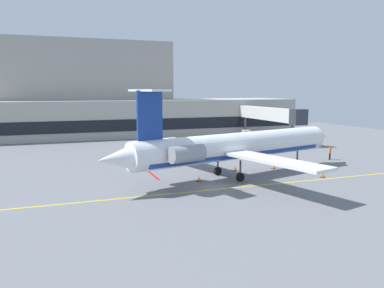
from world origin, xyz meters
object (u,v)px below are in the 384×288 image
Objects in this scene: baggage_tug at (234,147)px; pushback_tractor at (247,137)px; marshaller at (330,152)px; regional_jet at (234,146)px.

pushback_tractor is (7.04, 8.81, 0.13)m from baggage_tug.
pushback_tractor is 1.64× the size of marshaller.
regional_jet is at bearing -116.28° from baggage_tug.
baggage_tug is at bearing 132.31° from marshaller.
baggage_tug is at bearing -128.62° from pushback_tractor.
marshaller is at bearing -47.69° from baggage_tug.
pushback_tractor is at bearing 58.88° from regional_jet.
marshaller is (2.44, -19.22, 0.03)m from pushback_tractor.
baggage_tug is 14.08m from marshaller.
pushback_tractor is 19.37m from marshaller.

